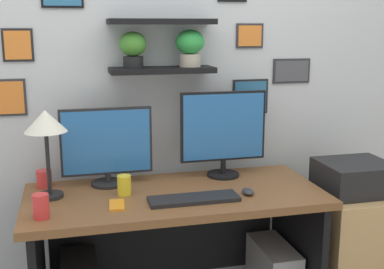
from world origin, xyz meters
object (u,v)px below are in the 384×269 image
computer_mouse (248,192)px  pen_cup (124,185)px  desk_lamp (46,127)px  drawer_cabinet (349,248)px  monitor_right (223,131)px  monitor_left (107,146)px  desk (174,228)px  cell_phone (117,205)px  printer (355,177)px  keyboard (194,199)px  coffee_mug (44,179)px  water_cup (41,206)px

computer_mouse → pen_cup: pen_cup is taller
desk_lamp → drawer_cabinet: size_ratio=0.65×
monitor_right → drawer_cabinet: (0.69, -0.25, -0.67)m
computer_mouse → desk_lamp: size_ratio=0.21×
monitor_left → desk_lamp: (-0.30, -0.14, 0.14)m
desk_lamp → drawer_cabinet: desk_lamp is taller
desk → monitor_right: (0.32, 0.16, 0.47)m
cell_phone → printer: 1.32m
monitor_left → printer: 1.37m
keyboard → pen_cup: (-0.32, 0.17, 0.04)m
coffee_mug → water_cup: (0.00, -0.45, 0.01)m
monitor_left → coffee_mug: bearing=173.4°
coffee_mug → water_cup: 0.45m
cell_phone → printer: bearing=9.5°
desk_lamp → coffee_mug: (-0.03, 0.18, -0.31)m
monitor_left → drawer_cabinet: 1.49m
monitor_left → cell_phone: 0.40m
computer_mouse → printer: 0.67m
keyboard → cell_phone: 0.37m
keyboard → cell_phone: size_ratio=3.14×
cell_phone → monitor_right: bearing=33.8°
monitor_left → printer: (1.33, -0.25, -0.20)m
desk → coffee_mug: bearing=162.7°
monitor_right → computer_mouse: bearing=-85.6°
keyboard → desk_lamp: (-0.68, 0.22, 0.34)m
monitor_right → cell_phone: (-0.63, -0.34, -0.25)m
keyboard → drawer_cabinet: 1.04m
coffee_mug → pen_cup: 0.46m
desk_lamp → printer: (1.63, -0.11, -0.34)m
desk → pen_cup: 0.37m
desk → printer: printer is taller
cell_phone → printer: size_ratio=0.37×
monitor_right → pen_cup: size_ratio=4.85×
monitor_left → pen_cup: monitor_left is taller
cell_phone → desk: bearing=35.1°
desk → cell_phone: (-0.31, -0.18, 0.22)m
cell_phone → printer: printer is taller
monitor_right → drawer_cabinet: bearing=-19.7°
computer_mouse → coffee_mug: bearing=159.4°
cell_phone → water_cup: bearing=-163.1°
keyboard → pen_cup: bearing=151.3°
pen_cup → water_cup: bearing=-150.4°
coffee_mug → printer: printer is taller
desk_lamp → coffee_mug: size_ratio=4.87×
cell_phone → pen_cup: bearing=76.0°
desk_lamp → pen_cup: 0.47m
monitor_left → drawer_cabinet: (1.33, -0.25, -0.62)m
monitor_left → drawer_cabinet: size_ratio=0.71×
coffee_mug → pen_cup: (0.39, -0.23, 0.01)m
coffee_mug → pen_cup: bearing=-29.9°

